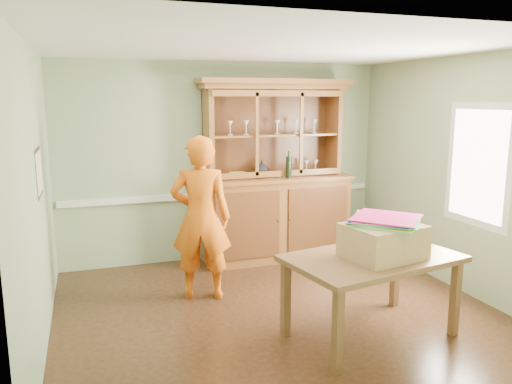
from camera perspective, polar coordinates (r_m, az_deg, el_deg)
name	(u,v)px	position (r m, az deg, el deg)	size (l,w,h in m)	color
floor	(276,311)	(5.44, 2.35, -13.39)	(4.50, 4.50, 0.00)	#482D17
ceiling	(279,47)	(4.99, 2.59, 16.19)	(4.50, 4.50, 0.00)	white
wall_back	(225,162)	(6.93, -3.59, 3.45)	(4.50, 4.50, 0.00)	#90A77D
wall_left	(36,200)	(4.73, -23.85, -0.85)	(4.00, 4.00, 0.00)	#90A77D
wall_right	(459,175)	(6.22, 22.15, 1.85)	(4.00, 4.00, 0.00)	#90A77D
wall_front	(391,237)	(3.31, 15.23, -4.94)	(4.50, 4.50, 0.00)	#90A77D
chair_rail	(226,194)	(6.97, -3.49, -0.24)	(4.41, 0.05, 0.08)	white
framed_map	(39,172)	(4.99, -23.51, 2.08)	(0.03, 0.60, 0.46)	#312113
window_panel	(477,165)	(5.97, 23.98, 2.83)	(0.03, 0.96, 1.36)	white
china_hutch	(275,197)	(6.94, 2.14, -0.60)	(2.10, 0.69, 2.47)	brown
dining_table	(372,265)	(4.80, 13.12, -8.16)	(1.72, 1.21, 0.78)	brown
cardboard_box	(383,241)	(4.71, 14.32, -5.46)	(0.66, 0.53, 0.31)	tan
kite_stack	(385,220)	(4.70, 14.53, -3.13)	(0.78, 0.78, 0.06)	#3AC68A
person	(201,218)	(5.55, -6.32, -2.97)	(0.67, 0.44, 1.83)	orange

